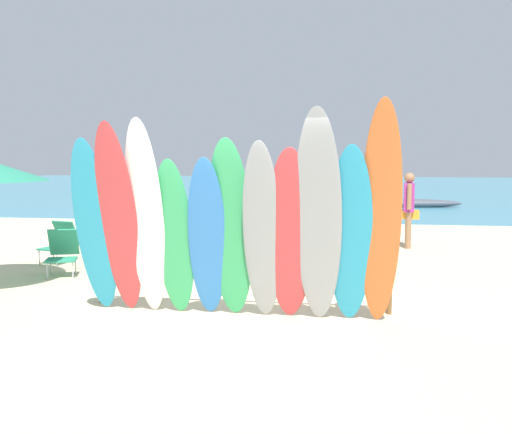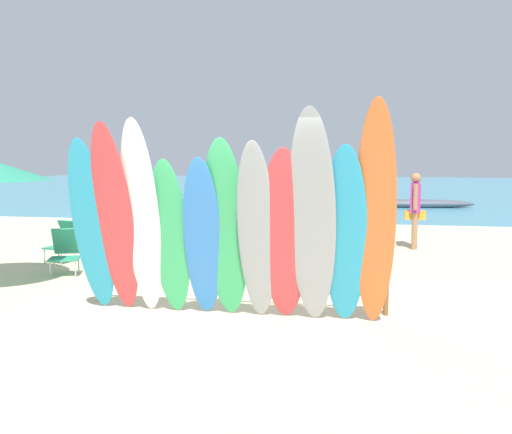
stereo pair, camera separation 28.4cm
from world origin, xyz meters
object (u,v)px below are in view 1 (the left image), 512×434
surfboard_red_1 (119,221)px  surfboard_grey_8 (318,219)px  beachgoer_photographing (338,199)px  surfboard_green_3 (174,238)px  beachgoer_strolling (370,219)px  surfboard_white_2 (146,219)px  surfboard_teal_9 (351,236)px  beachgoer_by_water (228,197)px  beach_chair_blue (63,251)px  surfboard_teal_0 (94,228)px  beach_chair_striped (61,241)px  surfboard_grey_6 (262,233)px  beachgoer_near_rack (409,205)px  beachgoer_midbeach (244,202)px  surfboard_red_7 (290,236)px  distant_boat (404,203)px  beach_chair_red (119,240)px  surfboard_blue_4 (207,238)px  surfboard_rack (240,268)px  surfboard_orange_10 (381,216)px  surfboard_green_5 (231,230)px

surfboard_red_1 → surfboard_grey_8: size_ratio=0.95×
surfboard_grey_8 → beachgoer_photographing: size_ratio=1.76×
surfboard_green_3 → beachgoer_strolling: bearing=50.8°
surfboard_white_2 → surfboard_teal_9: (2.57, 0.02, -0.16)m
beachgoer_by_water → beach_chair_blue: bearing=-69.7°
surfboard_teal_0 → beach_chair_striped: surfboard_teal_0 is taller
surfboard_grey_6 → beachgoer_by_water: 8.74m
surfboard_grey_6 → surfboard_grey_8: (0.69, -0.06, 0.18)m
surfboard_white_2 → beach_chair_striped: 4.63m
surfboard_grey_6 → beachgoer_near_rack: size_ratio=1.38×
beachgoer_near_rack → beach_chair_blue: (-6.33, -3.96, -0.56)m
beachgoer_midbeach → beachgoer_strolling: 5.13m
surfboard_red_7 → surfboard_teal_9: (0.73, 0.01, 0.01)m
beachgoer_strolling → distant_boat: bearing=-133.3°
surfboard_grey_6 → beachgoer_midbeach: size_ratio=1.51×
surfboard_teal_0 → beachgoer_near_rack: bearing=50.1°
surfboard_teal_0 → surfboard_grey_8: size_ratio=0.88×
surfboard_grey_6 → beach_chair_red: size_ratio=2.82×
surfboard_red_1 → beachgoer_photographing: surfboard_red_1 is taller
surfboard_blue_4 → surfboard_grey_8: surfboard_grey_8 is taller
beachgoer_midbeach → distant_boat: bearing=119.0°
beachgoer_photographing → distant_boat: beachgoer_photographing is taller
surfboard_rack → beach_chair_blue: size_ratio=4.81×
beachgoer_by_water → beach_chair_red: bearing=-67.9°
surfboard_rack → distant_boat: size_ratio=0.88×
surfboard_teal_9 → beach_chair_red: (-4.42, 3.62, -0.68)m
surfboard_green_3 → beach_chair_striped: (-3.30, 3.35, -0.60)m
beachgoer_near_rack → beach_chair_striped: (-6.92, -2.86, -0.55)m
beach_chair_striped → beachgoer_photographing: bearing=59.6°
beachgoer_photographing → beach_chair_striped: bearing=-110.3°
surfboard_green_3 → surfboard_orange_10: surfboard_orange_10 is taller
surfboard_orange_10 → beachgoer_photographing: 8.89m
surfboard_orange_10 → surfboard_green_3: bearing=178.0°
surfboard_rack → beachgoer_by_water: (-1.73, 7.84, 0.40)m
surfboard_green_3 → beach_chair_red: size_ratio=2.50×
surfboard_green_5 → beachgoer_strolling: bearing=60.3°
beachgoer_midbeach → beachgoer_photographing: bearing=89.4°
beachgoer_by_water → beachgoer_strolling: beachgoer_strolling is taller
beach_chair_red → beach_chair_blue: (-0.52, -1.28, -0.01)m
beachgoer_strolling → surfboard_white_2: bearing=11.7°
surfboard_orange_10 → beach_chair_blue: (-5.29, 2.39, -0.95)m
surfboard_white_2 → beachgoer_midbeach: (0.01, 7.32, -0.37)m
surfboard_teal_0 → surfboard_teal_9: surfboard_teal_0 is taller
surfboard_teal_9 → beachgoer_near_rack: bearing=78.4°
surfboard_green_5 → distant_boat: size_ratio=0.51×
surfboard_grey_6 → beachgoer_photographing: size_ratio=1.52×
surfboard_green_3 → surfboard_teal_9: (2.23, -0.09, 0.09)m
surfboard_green_3 → surfboard_grey_6: bearing=-4.6°
surfboard_rack → beach_chair_blue: beach_chair_blue is taller
beachgoer_by_water → beach_chair_striped: size_ratio=2.06×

